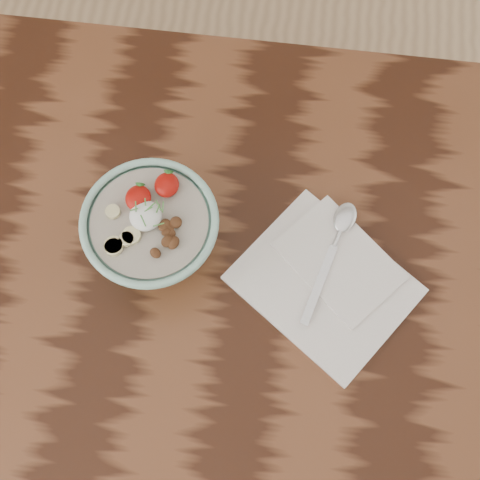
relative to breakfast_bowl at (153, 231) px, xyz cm
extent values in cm
cube|color=black|center=(14.71, -7.19, -8.31)|extent=(160.00, 90.00, 4.00)
cylinder|color=#95C8B6|center=(0.01, -0.04, -5.72)|extent=(8.24, 8.24, 1.18)
torus|color=#95C8B6|center=(0.01, -0.04, 3.89)|extent=(18.74, 18.74, 1.08)
cylinder|color=#B5A796|center=(0.01, -0.04, 3.31)|extent=(15.90, 15.90, 0.98)
ellipsoid|color=white|center=(-0.43, 0.41, 4.63)|extent=(4.34, 4.34, 2.38)
ellipsoid|color=#A20D07|center=(-1.82, 2.79, 4.75)|extent=(3.45, 3.80, 1.90)
cone|color=#286623|center=(-1.82, 4.34, 5.05)|extent=(1.40, 1.03, 1.52)
ellipsoid|color=#A20D07|center=(1.66, 5.15, 4.71)|extent=(3.33, 3.67, 1.83)
cone|color=#286623|center=(1.66, 6.65, 5.01)|extent=(1.40, 1.03, 1.52)
cylinder|color=beige|center=(-3.97, -4.02, 4.20)|extent=(2.46, 2.46, 0.70)
cylinder|color=beige|center=(-1.90, -2.39, 4.20)|extent=(2.48, 2.48, 0.70)
cylinder|color=beige|center=(-4.96, 0.66, 4.20)|extent=(1.98, 1.98, 0.70)
cylinder|color=beige|center=(-3.94, -4.28, 4.20)|extent=(2.37, 2.37, 0.70)
cylinder|color=beige|center=(-2.45, -2.97, 4.20)|extent=(1.98, 1.98, 0.70)
ellipsoid|color=#562E19|center=(3.35, -1.51, 4.23)|extent=(1.03, 1.25, 0.68)
ellipsoid|color=#562E19|center=(2.37, -0.22, 4.32)|extent=(1.99, 1.98, 0.91)
ellipsoid|color=#562E19|center=(3.02, -2.68, 4.45)|extent=(2.43, 2.43, 1.38)
ellipsoid|color=#562E19|center=(3.80, -2.83, 4.48)|extent=(2.01, 2.32, 1.11)
ellipsoid|color=#562E19|center=(1.66, -4.46, 4.36)|extent=(2.06, 2.01, 1.05)
ellipsoid|color=#562E19|center=(2.62, -1.37, 4.30)|extent=(1.77, 1.65, 0.84)
ellipsoid|color=#562E19|center=(2.10, -0.56, 4.38)|extent=(1.74, 1.94, 0.83)
ellipsoid|color=#562E19|center=(3.67, 0.10, 4.37)|extent=(2.16, 2.19, 1.00)
ellipsoid|color=#562E19|center=(2.94, -0.88, 4.22)|extent=(1.24, 1.35, 0.62)
cylinder|color=#488B3B|center=(1.23, 1.20, 5.80)|extent=(0.40, 1.27, 0.22)
cylinder|color=#488B3B|center=(-1.85, 0.69, 5.80)|extent=(1.03, 0.58, 0.22)
cylinder|color=#488B3B|center=(0.27, 1.40, 5.80)|extent=(1.06, 1.24, 0.23)
cylinder|color=#488B3B|center=(-0.57, 1.93, 5.80)|extent=(0.43, 1.07, 0.22)
cylinder|color=#488B3B|center=(-1.70, 1.15, 5.80)|extent=(0.51, 1.49, 0.23)
cylinder|color=#488B3B|center=(1.25, 1.65, 5.80)|extent=(1.05, 1.45, 0.24)
cylinder|color=#488B3B|center=(1.85, 1.50, 5.80)|extent=(0.33, 1.56, 0.23)
cylinder|color=#488B3B|center=(0.00, 0.95, 5.80)|extent=(1.03, 0.89, 0.22)
cylinder|color=#488B3B|center=(-0.40, -0.71, 5.80)|extent=(1.09, 1.59, 0.24)
cylinder|color=#488B3B|center=(1.69, -1.03, 5.80)|extent=(1.46, 0.77, 0.23)
cube|color=white|center=(24.80, -2.98, -5.86)|extent=(29.86, 28.85, 0.89)
cube|color=white|center=(26.59, 0.60, -5.15)|extent=(20.43, 20.00, 0.54)
cube|color=silver|center=(23.96, -3.47, -4.69)|extent=(4.50, 12.35, 0.38)
cylinder|color=silver|center=(26.07, 4.11, -4.50)|extent=(1.60, 3.34, 0.76)
ellipsoid|color=silver|center=(26.91, 7.12, -4.36)|extent=(4.54, 5.69, 1.03)
camera|label=1|loc=(15.93, -30.67, 86.71)|focal=50.00mm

